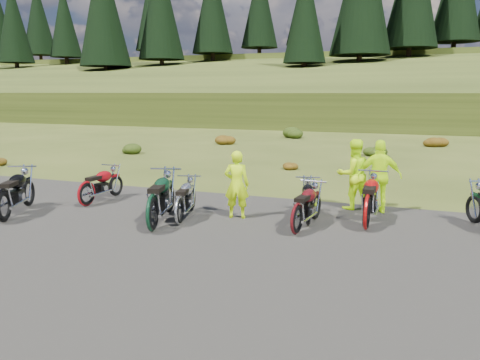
% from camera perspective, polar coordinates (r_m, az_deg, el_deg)
% --- Properties ---
extents(ground, '(300.00, 300.00, 0.00)m').
position_cam_1_polar(ground, '(10.21, -4.97, -6.76)').
color(ground, '#3B4617').
rests_on(ground, ground).
extents(gravel_pad, '(20.00, 12.00, 0.04)m').
position_cam_1_polar(gravel_pad, '(8.54, -10.77, -10.45)').
color(gravel_pad, black).
rests_on(gravel_pad, ground).
extents(hill_slope, '(300.00, 45.97, 9.37)m').
position_cam_1_polar(hill_slope, '(59.02, 16.28, 7.30)').
color(hill_slope, '#313E14').
rests_on(hill_slope, ground).
extents(hill_plateau, '(300.00, 90.00, 9.17)m').
position_cam_1_polar(hill_plateau, '(118.91, 18.43, 8.68)').
color(hill_plateau, '#313E14').
rests_on(hill_plateau, ground).
extents(conifer_10, '(7.04, 7.04, 18.00)m').
position_cam_1_polar(conifer_10, '(117.85, -23.42, 17.70)').
color(conifer_10, black).
rests_on(conifer_10, ground).
extents(conifer_12, '(6.16, 6.16, 16.00)m').
position_cam_1_polar(conifer_12, '(95.51, -25.92, 16.95)').
color(conifer_12, black).
rests_on(conifer_12, ground).
extents(conifer_13, '(5.72, 5.72, 15.00)m').
position_cam_1_polar(conifer_13, '(95.95, -20.65, 17.70)').
color(conifer_13, black).
rests_on(conifer_13, ground).
extents(conifer_14, '(5.28, 5.28, 14.00)m').
position_cam_1_polar(conifer_14, '(97.14, -15.42, 18.31)').
color(conifer_14, black).
rests_on(conifer_14, ground).
extents(conifer_15, '(7.92, 7.92, 20.00)m').
position_cam_1_polar(conifer_15, '(99.51, -10.39, 20.43)').
color(conifer_15, black).
rests_on(conifer_15, ground).
extents(conifer_16, '(7.48, 7.48, 19.00)m').
position_cam_1_polar(conifer_16, '(74.76, -16.37, 19.69)').
color(conifer_16, black).
rests_on(conifer_16, ground).
extents(conifer_17, '(7.04, 7.04, 18.00)m').
position_cam_1_polar(conifer_17, '(76.67, -9.71, 20.24)').
color(conifer_17, black).
rests_on(conifer_17, ground).
extents(conifer_18, '(6.60, 6.60, 17.00)m').
position_cam_1_polar(conifer_18, '(79.45, -3.41, 20.54)').
color(conifer_18, black).
rests_on(conifer_18, ground).
extents(conifer_19, '(6.16, 6.16, 16.00)m').
position_cam_1_polar(conifer_19, '(83.01, 2.42, 20.60)').
color(conifer_19, black).
rests_on(conifer_19, ground).
extents(conifer_20, '(5.72, 5.72, 15.00)m').
position_cam_1_polar(conifer_20, '(87.19, 7.72, 20.24)').
color(conifer_20, black).
rests_on(conifer_20, ground).
extents(conifer_21, '(5.28, 5.28, 14.00)m').
position_cam_1_polar(conifer_21, '(61.00, 7.97, 19.56)').
color(conifer_21, black).
rests_on(conifer_21, ground).
extents(shrub_0, '(0.77, 0.77, 0.45)m').
position_cam_1_polar(shrub_0, '(22.11, -27.10, 2.17)').
color(shrub_0, brown).
rests_on(shrub_0, ground).
extents(shrub_1, '(1.03, 1.03, 0.61)m').
position_cam_1_polar(shrub_1, '(24.24, -13.17, 3.90)').
color(shrub_1, '#1C350D').
rests_on(shrub_1, ground).
extents(shrub_2, '(1.30, 1.30, 0.77)m').
position_cam_1_polar(shrub_2, '(27.56, -1.99, 5.13)').
color(shrub_2, brown).
rests_on(shrub_2, ground).
extents(shrub_3, '(1.56, 1.56, 0.92)m').
position_cam_1_polar(shrub_3, '(31.70, 6.55, 5.93)').
color(shrub_3, '#1C350D').
rests_on(shrub_3, ground).
extents(shrub_4, '(0.77, 0.77, 0.45)m').
position_cam_1_polar(shrub_4, '(18.78, 5.90, 1.98)').
color(shrub_4, brown).
rests_on(shrub_4, ground).
extents(shrub_5, '(1.03, 1.03, 0.61)m').
position_cam_1_polar(shrub_5, '(23.52, 16.03, 3.56)').
color(shrub_5, '#1C350D').
rests_on(shrub_5, ground).
extents(shrub_6, '(1.30, 1.30, 0.77)m').
position_cam_1_polar(shrub_6, '(28.75, 22.65, 4.54)').
color(shrub_6, brown).
rests_on(shrub_6, ground).
extents(motorcycle_0, '(1.58, 2.36, 1.18)m').
position_cam_1_polar(motorcycle_0, '(12.42, -26.72, -4.71)').
color(motorcycle_0, black).
rests_on(motorcycle_0, ground).
extents(motorcycle_1, '(0.71, 1.93, 1.00)m').
position_cam_1_polar(motorcycle_1, '(13.28, -18.13, -3.15)').
color(motorcycle_1, '#990B11').
rests_on(motorcycle_1, ground).
extents(motorcycle_2, '(1.37, 2.47, 1.23)m').
position_cam_1_polar(motorcycle_2, '(10.57, -10.56, -6.29)').
color(motorcycle_2, black).
rests_on(motorcycle_2, ground).
extents(motorcycle_3, '(1.05, 1.99, 0.99)m').
position_cam_1_polar(motorcycle_3, '(10.99, -7.38, -5.54)').
color(motorcycle_3, '#B3B3B8').
rests_on(motorcycle_3, ground).
extents(motorcycle_4, '(0.87, 2.01, 1.02)m').
position_cam_1_polar(motorcycle_4, '(10.25, 6.89, -6.72)').
color(motorcycle_4, '#520D11').
rests_on(motorcycle_4, ground).
extents(motorcycle_5, '(1.04, 1.96, 0.98)m').
position_cam_1_polar(motorcycle_5, '(10.92, 8.28, -5.65)').
color(motorcycle_5, black).
rests_on(motorcycle_5, ground).
extents(motorcycle_6, '(0.76, 2.25, 1.18)m').
position_cam_1_polar(motorcycle_6, '(10.88, 15.08, -5.99)').
color(motorcycle_6, '#A00C0B').
rests_on(motorcycle_6, ground).
extents(person_middle, '(0.67, 0.50, 1.65)m').
position_cam_1_polar(person_middle, '(11.28, -0.41, -0.70)').
color(person_middle, '#C1F00C').
rests_on(person_middle, ground).
extents(person_right_a, '(1.12, 1.06, 1.83)m').
position_cam_1_polar(person_right_a, '(12.51, 13.64, 0.55)').
color(person_right_a, '#C1F00C').
rests_on(person_right_a, ground).
extents(person_right_b, '(1.15, 0.63, 1.85)m').
position_cam_1_polar(person_right_b, '(12.31, 16.64, 0.29)').
color(person_right_b, '#C1F00C').
rests_on(person_right_b, ground).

